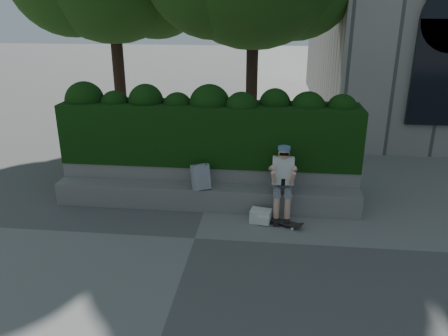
# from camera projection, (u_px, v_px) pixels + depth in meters

# --- Properties ---
(ground) EXTENTS (80.00, 80.00, 0.00)m
(ground) POSITION_uv_depth(u_px,v_px,m) (195.00, 238.00, 7.56)
(ground) COLOR slate
(ground) RESTS_ON ground
(bench_ledge) EXTENTS (6.00, 0.45, 0.45)m
(bench_ledge) POSITION_uv_depth(u_px,v_px,m) (205.00, 197.00, 8.64)
(bench_ledge) COLOR gray
(bench_ledge) RESTS_ON ground
(planter_wall) EXTENTS (6.00, 0.50, 0.75)m
(planter_wall) POSITION_uv_depth(u_px,v_px,m) (209.00, 181.00, 9.04)
(planter_wall) COLOR gray
(planter_wall) RESTS_ON ground
(hedge) EXTENTS (6.00, 1.00, 1.20)m
(hedge) POSITION_uv_depth(u_px,v_px,m) (210.00, 133.00, 8.91)
(hedge) COLOR black
(hedge) RESTS_ON planter_wall
(person) EXTENTS (0.40, 0.76, 1.38)m
(person) POSITION_uv_depth(u_px,v_px,m) (283.00, 179.00, 8.14)
(person) COLOR slate
(person) RESTS_ON ground
(skateboard) EXTENTS (0.73, 0.47, 0.08)m
(skateboard) POSITION_uv_depth(u_px,v_px,m) (281.00, 222.00, 8.00)
(skateboard) COLOR black
(skateboard) RESTS_ON ground
(backpack_plaid) EXTENTS (0.38, 0.32, 0.49)m
(backpack_plaid) POSITION_uv_depth(u_px,v_px,m) (201.00, 177.00, 8.40)
(backpack_plaid) COLOR #B9B9BE
(backpack_plaid) RESTS_ON bench_ledge
(backpack_ground) EXTENTS (0.42, 0.33, 0.24)m
(backpack_ground) POSITION_uv_depth(u_px,v_px,m) (261.00, 216.00, 8.10)
(backpack_ground) COLOR silver
(backpack_ground) RESTS_ON ground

